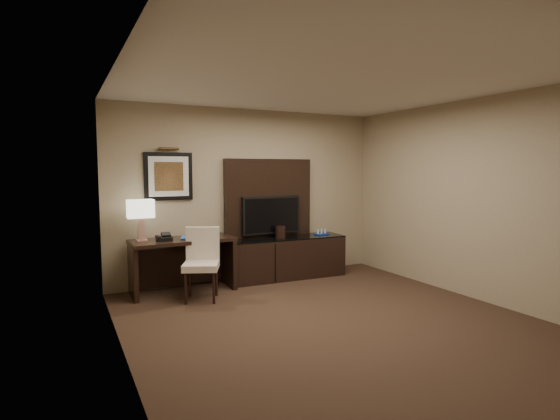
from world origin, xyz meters
TOP-DOWN VIEW (x-y plane):
  - floor at (0.00, 0.00)m, footprint 4.50×5.00m
  - ceiling at (0.00, 0.00)m, footprint 4.50×5.00m
  - wall_back at (0.00, 2.50)m, footprint 4.50×0.01m
  - wall_left at (-2.25, 0.00)m, footprint 0.01×5.00m
  - wall_right at (2.25, 0.00)m, footprint 0.01×5.00m
  - desk at (-1.20, 2.15)m, footprint 1.47×0.69m
  - credenza at (0.50, 2.20)m, footprint 1.94×0.62m
  - tv_wall_panel at (0.30, 2.44)m, footprint 1.50×0.12m
  - tv at (0.30, 2.34)m, footprint 1.00×0.08m
  - artwork at (-1.30, 2.48)m, footprint 0.70×0.04m
  - picture_light at (-1.30, 2.44)m, footprint 0.04×0.04m
  - desk_chair at (-1.08, 1.63)m, footprint 0.63×0.67m
  - table_lamp at (-1.75, 2.22)m, footprint 0.38×0.29m
  - desk_phone at (-1.47, 2.09)m, footprint 0.20×0.18m
  - blue_folder at (-1.09, 2.14)m, footprint 0.33×0.38m
  - book at (-1.07, 2.10)m, footprint 0.16×0.08m
  - ice_bucket at (0.40, 2.21)m, footprint 0.19×0.19m
  - minibar_tray at (1.17, 2.19)m, footprint 0.26×0.19m

SIDE VIEW (x-z plane):
  - floor at x=0.00m, z-range -0.01..0.00m
  - credenza at x=0.50m, z-range 0.00..0.66m
  - desk at x=-1.20m, z-range 0.00..0.77m
  - desk_chair at x=-1.08m, z-range 0.00..0.95m
  - minibar_tray at x=1.17m, z-range 0.66..0.75m
  - ice_bucket at x=0.40m, z-range 0.66..0.85m
  - blue_folder at x=-1.09m, z-range 0.77..0.79m
  - desk_phone at x=-1.47m, z-range 0.77..0.87m
  - book at x=-1.07m, z-range 0.77..0.99m
  - tv at x=0.30m, z-range 0.72..1.32m
  - table_lamp at x=-1.75m, z-range 0.77..1.32m
  - tv_wall_panel at x=0.30m, z-range 0.62..1.92m
  - wall_back at x=0.00m, z-range 0.00..2.70m
  - wall_left at x=-2.25m, z-range 0.00..2.70m
  - wall_right at x=2.25m, z-range 0.00..2.70m
  - artwork at x=-1.30m, z-range 1.30..2.00m
  - picture_light at x=-1.30m, z-range 1.90..2.20m
  - ceiling at x=0.00m, z-range 2.70..2.71m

